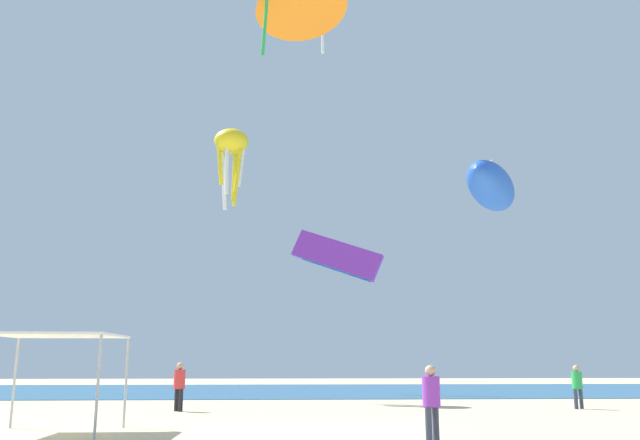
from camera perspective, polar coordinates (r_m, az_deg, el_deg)
ground at (r=18.11m, az=-0.07°, el=-17.99°), size 110.00×110.00×0.10m
ocean_strip at (r=42.86m, az=-1.87°, el=-14.56°), size 110.00×20.94×0.03m
canopy_tent at (r=18.63m, az=-21.91°, el=-9.57°), size 3.12×2.91×2.48m
person_near_tent at (r=15.65m, az=9.65°, el=-14.89°), size 0.40×0.40×1.70m
person_leftmost at (r=25.41m, az=-12.12°, el=-13.63°), size 0.42×0.42×1.75m
person_central at (r=27.98m, az=21.44°, el=-13.04°), size 0.41×0.39×1.65m
kite_parafoil_purple at (r=39.27m, az=1.45°, el=-3.14°), size 5.44×2.57×3.48m
kite_delta_orange at (r=23.44m, az=-1.71°, el=18.30°), size 4.31×4.33×2.93m
kite_octopus_yellow at (r=35.17m, az=-7.72°, el=6.43°), size 2.18×2.18×4.27m
kite_inflatable_blue at (r=28.32m, az=14.67°, el=2.83°), size 4.45×6.05×2.29m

